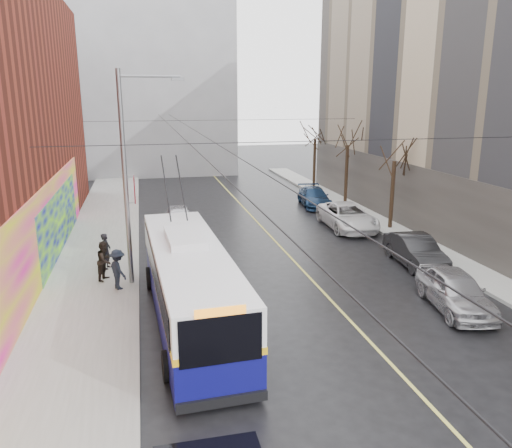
{
  "coord_description": "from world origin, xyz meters",
  "views": [
    {
      "loc": [
        -5.6,
        -10.9,
        7.97
      ],
      "look_at": [
        -0.89,
        9.59,
        2.54
      ],
      "focal_mm": 35.0,
      "sensor_mm": 36.0,
      "label": 1
    }
  ],
  "objects_px": {
    "tree_near": "(395,148)",
    "tree_mid": "(348,134)",
    "trolleybus": "(190,282)",
    "parked_car_d": "(314,197)",
    "parked_car_b": "(415,251)",
    "following_car": "(179,217)",
    "pedestrian_c": "(118,269)",
    "tree_far": "(315,130)",
    "pedestrian_b": "(105,261)",
    "pedestrian_a": "(106,251)",
    "parked_car_c": "(347,216)",
    "parked_car_a": "(455,290)",
    "streetlight_pole": "(129,174)"
  },
  "relations": [
    {
      "from": "trolleybus",
      "to": "parked_car_d",
      "type": "relative_size",
      "value": 2.45
    },
    {
      "from": "tree_mid",
      "to": "parked_car_a",
      "type": "relative_size",
      "value": 1.5
    },
    {
      "from": "pedestrian_b",
      "to": "pedestrian_a",
      "type": "bearing_deg",
      "value": 25.33
    },
    {
      "from": "tree_near",
      "to": "pedestrian_b",
      "type": "bearing_deg",
      "value": -161.73
    },
    {
      "from": "following_car",
      "to": "trolleybus",
      "type": "bearing_deg",
      "value": -90.68
    },
    {
      "from": "tree_far",
      "to": "parked_car_b",
      "type": "height_order",
      "value": "tree_far"
    },
    {
      "from": "following_car",
      "to": "tree_far",
      "type": "bearing_deg",
      "value": 42.57
    },
    {
      "from": "parked_car_a",
      "to": "pedestrian_c",
      "type": "relative_size",
      "value": 2.62
    },
    {
      "from": "following_car",
      "to": "pedestrian_c",
      "type": "distance_m",
      "value": 10.38
    },
    {
      "from": "parked_car_d",
      "to": "pedestrian_b",
      "type": "distance_m",
      "value": 19.03
    },
    {
      "from": "pedestrian_c",
      "to": "pedestrian_b",
      "type": "bearing_deg",
      "value": -2.08
    },
    {
      "from": "pedestrian_a",
      "to": "pedestrian_c",
      "type": "bearing_deg",
      "value": -152.17
    },
    {
      "from": "parked_car_b",
      "to": "following_car",
      "type": "xyz_separation_m",
      "value": [
        -10.56,
        9.55,
        -0.04
      ]
    },
    {
      "from": "parked_car_b",
      "to": "pedestrian_a",
      "type": "xyz_separation_m",
      "value": [
        -14.43,
        2.43,
        0.26
      ]
    },
    {
      "from": "pedestrian_a",
      "to": "tree_near",
      "type": "bearing_deg",
      "value": -61.75
    },
    {
      "from": "tree_far",
      "to": "trolleybus",
      "type": "distance_m",
      "value": 27.71
    },
    {
      "from": "tree_mid",
      "to": "following_car",
      "type": "relative_size",
      "value": 1.63
    },
    {
      "from": "tree_far",
      "to": "pedestrian_b",
      "type": "relative_size",
      "value": 3.78
    },
    {
      "from": "following_car",
      "to": "streetlight_pole",
      "type": "bearing_deg",
      "value": -103.74
    },
    {
      "from": "following_car",
      "to": "pedestrian_a",
      "type": "height_order",
      "value": "pedestrian_a"
    },
    {
      "from": "streetlight_pole",
      "to": "pedestrian_a",
      "type": "bearing_deg",
      "value": 121.65
    },
    {
      "from": "tree_far",
      "to": "pedestrian_a",
      "type": "xyz_separation_m",
      "value": [
        -16.43,
        -17.91,
        -4.15
      ]
    },
    {
      "from": "tree_mid",
      "to": "parked_car_d",
      "type": "distance_m",
      "value": 5.13
    },
    {
      "from": "pedestrian_b",
      "to": "parked_car_c",
      "type": "bearing_deg",
      "value": -41.58
    },
    {
      "from": "tree_far",
      "to": "pedestrian_c",
      "type": "bearing_deg",
      "value": -127.43
    },
    {
      "from": "streetlight_pole",
      "to": "trolleybus",
      "type": "height_order",
      "value": "streetlight_pole"
    },
    {
      "from": "parked_car_c",
      "to": "parked_car_d",
      "type": "height_order",
      "value": "parked_car_c"
    },
    {
      "from": "streetlight_pole",
      "to": "tree_mid",
      "type": "bearing_deg",
      "value": 40.65
    },
    {
      "from": "tree_far",
      "to": "following_car",
      "type": "bearing_deg",
      "value": -139.34
    },
    {
      "from": "tree_near",
      "to": "pedestrian_c",
      "type": "bearing_deg",
      "value": -157.19
    },
    {
      "from": "tree_near",
      "to": "parked_car_b",
      "type": "xyz_separation_m",
      "value": [
        -2.0,
        -6.34,
        -4.24
      ]
    },
    {
      "from": "parked_car_a",
      "to": "pedestrian_c",
      "type": "height_order",
      "value": "pedestrian_c"
    },
    {
      "from": "parked_car_b",
      "to": "tree_far",
      "type": "bearing_deg",
      "value": 89.47
    },
    {
      "from": "tree_mid",
      "to": "parked_car_a",
      "type": "bearing_deg",
      "value": -99.93
    },
    {
      "from": "tree_mid",
      "to": "pedestrian_c",
      "type": "height_order",
      "value": "tree_mid"
    },
    {
      "from": "parked_car_d",
      "to": "pedestrian_a",
      "type": "bearing_deg",
      "value": -134.18
    },
    {
      "from": "parked_car_a",
      "to": "parked_car_c",
      "type": "relative_size",
      "value": 0.81
    },
    {
      "from": "tree_near",
      "to": "pedestrian_a",
      "type": "bearing_deg",
      "value": -166.62
    },
    {
      "from": "parked_car_a",
      "to": "streetlight_pole",
      "type": "bearing_deg",
      "value": 165.85
    },
    {
      "from": "trolleybus",
      "to": "parked_car_d",
      "type": "height_order",
      "value": "trolleybus"
    },
    {
      "from": "tree_far",
      "to": "following_car",
      "type": "distance_m",
      "value": 17.14
    },
    {
      "from": "streetlight_pole",
      "to": "parked_car_b",
      "type": "xyz_separation_m",
      "value": [
        13.14,
        -0.34,
        -4.11
      ]
    },
    {
      "from": "tree_near",
      "to": "parked_car_c",
      "type": "relative_size",
      "value": 1.16
    },
    {
      "from": "parked_car_a",
      "to": "pedestrian_b",
      "type": "distance_m",
      "value": 14.45
    },
    {
      "from": "parked_car_c",
      "to": "parked_car_a",
      "type": "bearing_deg",
      "value": -91.13
    },
    {
      "from": "tree_near",
      "to": "tree_mid",
      "type": "xyz_separation_m",
      "value": [
        0.0,
        7.0,
        0.28
      ]
    },
    {
      "from": "tree_near",
      "to": "tree_far",
      "type": "relative_size",
      "value": 0.97
    },
    {
      "from": "following_car",
      "to": "pedestrian_b",
      "type": "height_order",
      "value": "pedestrian_b"
    },
    {
      "from": "streetlight_pole",
      "to": "parked_car_d",
      "type": "height_order",
      "value": "streetlight_pole"
    },
    {
      "from": "parked_car_a",
      "to": "following_car",
      "type": "xyz_separation_m",
      "value": [
        -9.36,
        14.5,
        -0.06
      ]
    }
  ]
}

